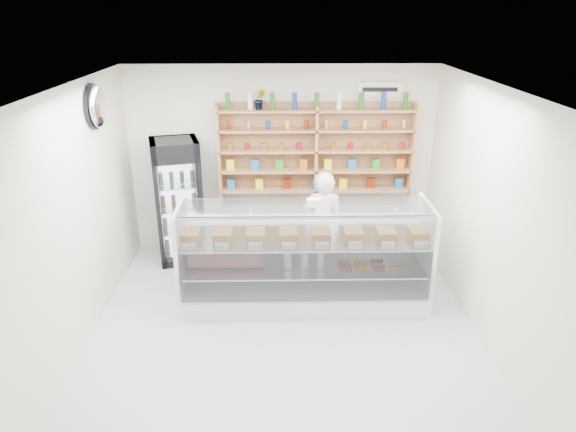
{
  "coord_description": "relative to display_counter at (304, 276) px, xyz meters",
  "views": [
    {
      "loc": [
        -0.05,
        -4.91,
        3.54
      ],
      "look_at": [
        0.07,
        0.9,
        1.16
      ],
      "focal_mm": 32.0,
      "sensor_mm": 36.0,
      "label": 1
    }
  ],
  "objects": [
    {
      "name": "wall_sign",
      "position": [
        1.13,
        1.63,
        2.09
      ],
      "size": [
        0.62,
        0.03,
        0.2
      ],
      "primitive_type": "cube",
      "color": "white",
      "rests_on": "back_wall"
    },
    {
      "name": "security_mirror",
      "position": [
        -2.44,
        0.36,
        2.09
      ],
      "size": [
        0.15,
        0.5,
        0.5
      ],
      "primitive_type": "ellipsoid",
      "color": "silver",
      "rests_on": "left_wall"
    },
    {
      "name": "potted_plant",
      "position": [
        -0.57,
        1.5,
        1.97
      ],
      "size": [
        0.19,
        0.16,
        0.29
      ],
      "primitive_type": "imported",
      "rotation": [
        0.0,
        0.0,
        0.25
      ],
      "color": "#1E6626",
      "rests_on": "wall_shelving"
    },
    {
      "name": "display_counter",
      "position": [
        0.0,
        0.0,
        0.0
      ],
      "size": [
        3.07,
        0.92,
        1.33
      ],
      "color": "white",
      "rests_on": "floor"
    },
    {
      "name": "room",
      "position": [
        -0.27,
        -0.84,
        1.04
      ],
      "size": [
        5.0,
        5.0,
        5.0
      ],
      "color": "#B4B3B8",
      "rests_on": "ground"
    },
    {
      "name": "wall_shelving",
      "position": [
        0.23,
        1.5,
        1.23
      ],
      "size": [
        2.84,
        0.28,
        1.33
      ],
      "color": "#A5774E",
      "rests_on": "back_wall"
    },
    {
      "name": "drinks_cooler",
      "position": [
        -1.77,
        1.26,
        0.55
      ],
      "size": [
        0.8,
        0.78,
        1.82
      ],
      "rotation": [
        0.0,
        0.0,
        0.26
      ],
      "color": "black",
      "rests_on": "floor"
    },
    {
      "name": "shop_worker",
      "position": [
        0.29,
        0.73,
        0.39
      ],
      "size": [
        0.57,
        0.4,
        1.52
      ],
      "primitive_type": "imported",
      "rotation": [
        0.0,
        0.0,
        3.08
      ],
      "color": "silver",
      "rests_on": "floor"
    }
  ]
}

